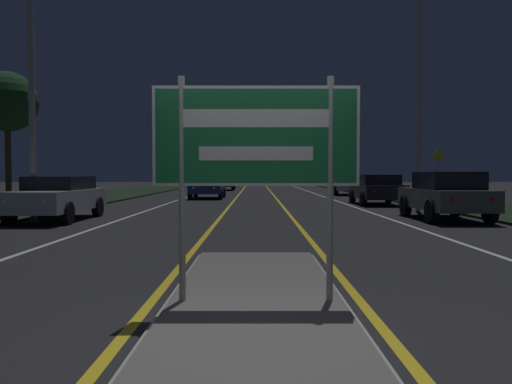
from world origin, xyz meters
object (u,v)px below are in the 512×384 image
(car_receding_0, at_px, (445,195))
(warning_sign, at_px, (438,171))
(streetlight_right_near, at_px, (420,44))
(car_approaching_2, at_px, (224,181))
(car_receding_2, at_px, (345,184))
(car_approaching_0, at_px, (58,197))
(car_approaching_1, at_px, (208,186))
(car_receding_1, at_px, (377,189))
(highway_sign, at_px, (256,145))

(car_receding_0, relative_size, warning_sign, 1.64)
(streetlight_right_near, height_order, car_approaching_2, streetlight_right_near)
(car_receding_2, height_order, car_approaching_0, car_receding_2)
(car_receding_2, distance_m, car_approaching_1, 9.97)
(car_receding_2, bearing_deg, streetlight_right_near, -89.59)
(car_approaching_2, bearing_deg, car_receding_1, -67.60)
(car_receding_0, height_order, car_approaching_1, car_receding_0)
(car_receding_1, xyz_separation_m, car_approaching_0, (-11.64, -7.63, -0.01))
(streetlight_right_near, xyz_separation_m, car_receding_1, (-0.54, 4.16, -5.54))
(car_approaching_0, bearing_deg, car_approaching_2, 83.26)
(car_receding_0, distance_m, car_approaching_2, 29.10)
(car_receding_0, relative_size, car_receding_1, 0.99)
(highway_sign, height_order, car_receding_2, highway_sign)
(streetlight_right_near, height_order, car_approaching_0, streetlight_right_near)
(streetlight_right_near, distance_m, car_approaching_0, 13.83)
(streetlight_right_near, relative_size, car_receding_2, 2.17)
(car_receding_2, relative_size, car_approaching_1, 1.05)
(car_approaching_1, bearing_deg, streetlight_right_near, -48.33)
(car_receding_0, bearing_deg, car_receding_1, 92.10)
(car_approaching_2, bearing_deg, highway_sign, -85.80)
(highway_sign, distance_m, car_receding_0, 11.75)
(streetlight_right_near, bearing_deg, car_receding_2, 90.41)
(highway_sign, xyz_separation_m, streetlight_right_near, (6.10, 13.54, 4.54))
(car_receding_2, bearing_deg, car_approaching_0, -123.64)
(car_receding_1, bearing_deg, car_receding_0, -87.90)
(car_receding_1, bearing_deg, car_approaching_1, 145.09)
(highway_sign, bearing_deg, car_receding_1, 72.56)
(streetlight_right_near, relative_size, car_approaching_1, 2.28)
(warning_sign, bearing_deg, highway_sign, -115.33)
(car_receding_1, bearing_deg, streetlight_right_near, -82.56)
(car_approaching_0, relative_size, warning_sign, 1.77)
(highway_sign, height_order, streetlight_right_near, streetlight_right_near)
(car_receding_0, relative_size, car_receding_2, 0.94)
(highway_sign, height_order, warning_sign, warning_sign)
(car_approaching_0, distance_m, car_approaching_2, 28.07)
(streetlight_right_near, bearing_deg, car_approaching_2, 110.01)
(car_receding_0, height_order, warning_sign, warning_sign)
(car_receding_1, height_order, car_approaching_1, car_receding_1)
(car_approaching_0, height_order, car_approaching_2, car_approaching_2)
(highway_sign, height_order, car_receding_1, highway_sign)
(highway_sign, relative_size, streetlight_right_near, 0.25)
(highway_sign, relative_size, car_approaching_1, 0.57)
(car_approaching_2, bearing_deg, warning_sign, -61.40)
(car_receding_0, distance_m, car_approaching_0, 11.92)
(car_receding_2, xyz_separation_m, car_approaching_2, (-8.78, 9.72, 0.07))
(warning_sign, bearing_deg, car_receding_1, 177.37)
(highway_sign, relative_size, car_receding_2, 0.54)
(car_receding_1, distance_m, car_approaching_0, 13.92)
(highway_sign, xyz_separation_m, car_receding_0, (5.84, 10.15, -0.95))
(streetlight_right_near, relative_size, car_receding_1, 2.30)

